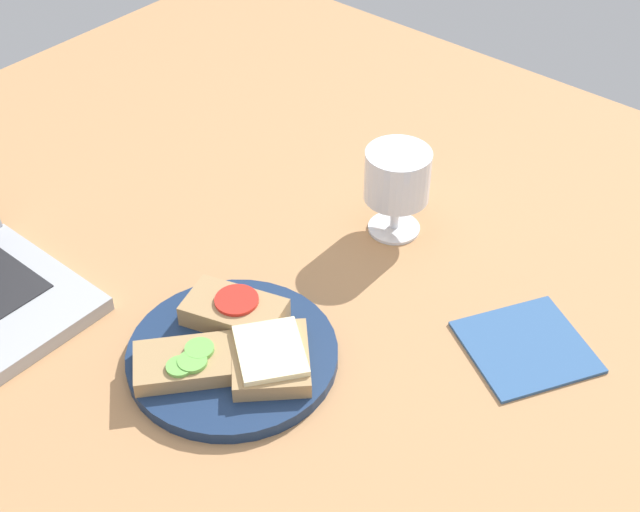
# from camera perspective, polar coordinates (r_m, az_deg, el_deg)

# --- Properties ---
(wooden_table) EXTENTS (1.40, 1.40, 0.03)m
(wooden_table) POSITION_cam_1_polar(r_m,az_deg,el_deg) (1.01, -4.51, -4.67)
(wooden_table) COLOR #B27F51
(wooden_table) RESTS_ON ground
(plate) EXTENTS (0.22, 0.22, 0.01)m
(plate) POSITION_cam_1_polar(r_m,az_deg,el_deg) (0.95, -5.62, -6.32)
(plate) COLOR navy
(plate) RESTS_ON wooden_table
(sandwich_with_cheese) EXTENTS (0.12, 0.12, 0.03)m
(sandwich_with_cheese) POSITION_cam_1_polar(r_m,az_deg,el_deg) (0.92, -3.18, -6.49)
(sandwich_with_cheese) COLOR #A88456
(sandwich_with_cheese) RESTS_ON plate
(sandwich_with_tomato) EXTENTS (0.09, 0.12, 0.03)m
(sandwich_with_tomato) POSITION_cam_1_polar(r_m,az_deg,el_deg) (0.97, -5.63, -3.47)
(sandwich_with_tomato) COLOR #A88456
(sandwich_with_tomato) RESTS_ON plate
(sandwich_with_cucumber) EXTENTS (0.13, 0.12, 0.02)m
(sandwich_with_cucumber) POSITION_cam_1_polar(r_m,az_deg,el_deg) (0.92, -8.24, -6.73)
(sandwich_with_cucumber) COLOR #A88456
(sandwich_with_cucumber) RESTS_ON plate
(wine_glass) EXTENTS (0.08, 0.08, 0.11)m
(wine_glass) POSITION_cam_1_polar(r_m,az_deg,el_deg) (1.07, 4.97, 4.97)
(wine_glass) COLOR white
(wine_glass) RESTS_ON wooden_table
(napkin) EXTENTS (0.17, 0.17, 0.00)m
(napkin) POSITION_cam_1_polar(r_m,az_deg,el_deg) (0.99, 13.05, -5.68)
(napkin) COLOR #33598C
(napkin) RESTS_ON wooden_table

